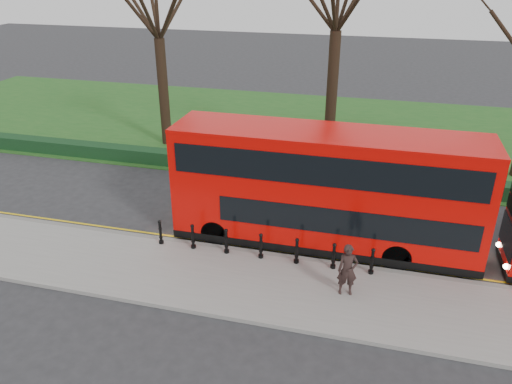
# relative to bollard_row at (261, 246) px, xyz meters

# --- Properties ---
(ground) EXTENTS (120.00, 120.00, 0.00)m
(ground) POSITION_rel_bollard_row_xyz_m (-0.89, 1.35, -0.65)
(ground) COLOR #28282B
(ground) RESTS_ON ground
(pavement) EXTENTS (60.00, 4.00, 0.15)m
(pavement) POSITION_rel_bollard_row_xyz_m (-0.89, -1.65, -0.58)
(pavement) COLOR gray
(pavement) RESTS_ON ground
(kerb) EXTENTS (60.00, 0.25, 0.16)m
(kerb) POSITION_rel_bollard_row_xyz_m (-0.89, 0.35, -0.58)
(kerb) COLOR slate
(kerb) RESTS_ON ground
(grass_verge) EXTENTS (60.00, 18.00, 0.06)m
(grass_verge) POSITION_rel_bollard_row_xyz_m (-0.89, 16.35, -0.62)
(grass_verge) COLOR #1D511B
(grass_verge) RESTS_ON ground
(hedge) EXTENTS (60.00, 0.90, 0.80)m
(hedge) POSITION_rel_bollard_row_xyz_m (-0.89, 8.15, -0.25)
(hedge) COLOR black
(hedge) RESTS_ON ground
(yellow_line_outer) EXTENTS (60.00, 0.10, 0.01)m
(yellow_line_outer) POSITION_rel_bollard_row_xyz_m (-0.89, 0.65, -0.64)
(yellow_line_outer) COLOR yellow
(yellow_line_outer) RESTS_ON ground
(yellow_line_inner) EXTENTS (60.00, 0.10, 0.01)m
(yellow_line_inner) POSITION_rel_bollard_row_xyz_m (-0.89, 0.85, -0.64)
(yellow_line_inner) COLOR yellow
(yellow_line_inner) RESTS_ON ground
(bollard_row) EXTENTS (8.42, 0.15, 1.00)m
(bollard_row) POSITION_rel_bollard_row_xyz_m (0.00, 0.00, 0.00)
(bollard_row) COLOR black
(bollard_row) RESTS_ON pavement
(bus_lead) EXTENTS (11.92, 2.74, 4.74)m
(bus_lead) POSITION_rel_bollard_row_xyz_m (2.09, 1.92, 1.74)
(bus_lead) COLOR red
(bus_lead) RESTS_ON ground
(pedestrian) EXTENTS (0.76, 0.58, 1.87)m
(pedestrian) POSITION_rel_bollard_row_xyz_m (3.36, -1.42, 0.44)
(pedestrian) COLOR black
(pedestrian) RESTS_ON pavement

